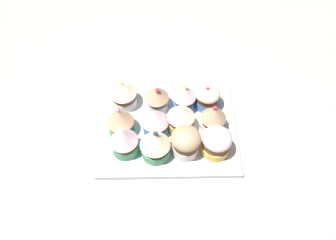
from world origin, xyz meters
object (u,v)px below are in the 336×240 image
object	(u,v)px
cupcake_11	(124,141)
cupcake_10	(155,144)
cupcake_2	(157,97)
cupcake_8	(216,142)
cupcake_9	(186,142)
cupcake_4	(213,118)
cupcake_0	(207,97)
cupcake_5	(181,118)
cupcake_6	(156,121)
cupcake_1	(184,97)
cupcake_7	(120,121)
baking_tray	(168,129)
cupcake_3	(123,94)

from	to	relation	value
cupcake_11	cupcake_10	bearing A→B (deg)	171.10
cupcake_2	cupcake_8	bearing A→B (deg)	135.81
cupcake_9	cupcake_10	world-z (taller)	cupcake_10
cupcake_4	cupcake_11	distance (cm)	20.06
cupcake_9	cupcake_11	world-z (taller)	cupcake_11
cupcake_0	cupcake_9	world-z (taller)	cupcake_9
cupcake_5	cupcake_6	world-z (taller)	cupcake_5
cupcake_10	cupcake_4	bearing A→B (deg)	-152.75
cupcake_1	cupcake_2	world-z (taller)	cupcake_1
cupcake_5	cupcake_9	size ratio (longest dim) A/B	0.98
cupcake_7	cupcake_11	distance (cm)	5.31
cupcake_2	cupcake_7	xyz separation A→B (cm)	(7.97, 6.76, 0.01)
cupcake_2	cupcake_11	distance (cm)	13.71
cupcake_4	cupcake_11	world-z (taller)	same
baking_tray	cupcake_10	xyz separation A→B (cm)	(2.75, 6.79, 4.54)
cupcake_11	cupcake_1	bearing A→B (deg)	-138.30
cupcake_4	cupcake_8	distance (cm)	5.91
baking_tray	cupcake_6	xyz separation A→B (cm)	(2.73, 0.65, 4.05)
cupcake_10	cupcake_1	bearing A→B (deg)	-117.42
cupcake_1	cupcake_11	world-z (taller)	cupcake_11
cupcake_3	cupcake_7	distance (cm)	7.84
cupcake_1	cupcake_6	xyz separation A→B (cm)	(6.58, 6.58, -0.25)
cupcake_1	cupcake_7	distance (cm)	15.76
cupcake_9	cupcake_1	bearing A→B (deg)	-91.12
cupcake_5	cupcake_0	bearing A→B (deg)	-135.81
cupcake_5	cupcake_10	size ratio (longest dim) A/B	0.91
cupcake_2	cupcake_10	size ratio (longest dim) A/B	0.89
cupcake_1	cupcake_6	bearing A→B (deg)	44.97
cupcake_2	cupcake_3	world-z (taller)	same
cupcake_7	cupcake_3	bearing A→B (deg)	-91.14
cupcake_1	baking_tray	bearing A→B (deg)	57.00
cupcake_0	cupcake_9	distance (cm)	13.79
cupcake_3	cupcake_6	bearing A→B (deg)	133.96
cupcake_2	cupcake_4	bearing A→B (deg)	152.98
baking_tray	cupcake_6	distance (cm)	4.92
cupcake_9	cupcake_5	bearing A→B (deg)	-83.04
baking_tray	cupcake_7	world-z (taller)	cupcake_7
cupcake_3	cupcake_7	size ratio (longest dim) A/B	0.97
baking_tray	cupcake_4	bearing A→B (deg)	178.67
cupcake_1	cupcake_4	xyz separation A→B (cm)	(-6.14, 6.16, 0.17)
cupcake_5	cupcake_10	bearing A→B (deg)	50.92
cupcake_0	cupcake_8	xyz separation A→B (cm)	(-0.84, 12.43, 0.13)
cupcake_8	cupcake_9	distance (cm)	6.51
cupcake_0	cupcake_3	distance (cm)	19.60
cupcake_3	cupcake_9	distance (cm)	19.39
cupcake_6	cupcake_11	size ratio (longest dim) A/B	0.87
cupcake_11	cupcake_2	bearing A→B (deg)	-119.58
cupcake_2	cupcake_5	xyz separation A→B (cm)	(-5.35, 6.06, 0.11)
cupcake_2	cupcake_8	size ratio (longest dim) A/B	1.09
cupcake_3	baking_tray	bearing A→B (deg)	145.02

